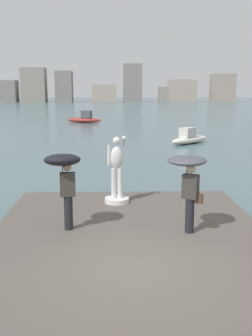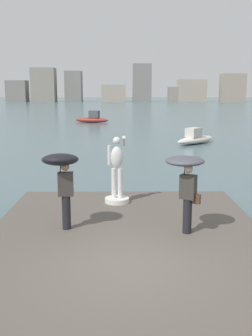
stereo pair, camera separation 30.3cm
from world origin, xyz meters
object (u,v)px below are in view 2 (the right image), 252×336
(statue_white_figure, at_px, (117,178))
(onlooker_right, at_px, (186,174))
(boat_mid, at_px, (195,139))
(boat_leftward, at_px, (92,119))
(onlooker_left, at_px, (62,170))

(statue_white_figure, distance_m, onlooker_right, 3.34)
(boat_mid, distance_m, boat_leftward, 22.35)
(statue_white_figure, relative_size, onlooker_right, 1.10)
(statue_white_figure, distance_m, boat_mid, 18.40)
(onlooker_left, bearing_deg, onlooker_right, -5.43)
(boat_leftward, bearing_deg, onlooker_left, -86.78)
(boat_mid, bearing_deg, boat_leftward, 114.34)
(onlooker_right, distance_m, boat_mid, 20.70)
(statue_white_figure, bearing_deg, onlooker_left, -118.45)
(boat_leftward, bearing_deg, onlooker_right, -82.51)
(onlooker_right, bearing_deg, statue_white_figure, 122.04)
(onlooker_left, distance_m, onlooker_right, 3.09)
(statue_white_figure, relative_size, onlooker_left, 1.07)
(onlooker_left, relative_size, onlooker_right, 1.03)
(boat_leftward, bearing_deg, statue_white_figure, -84.55)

